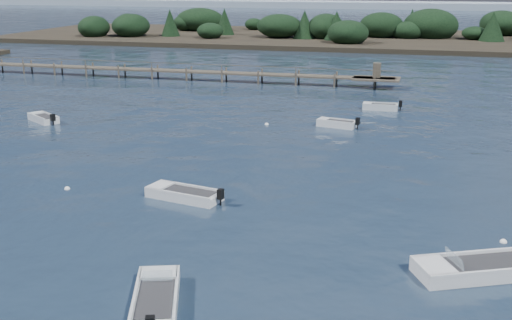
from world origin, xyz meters
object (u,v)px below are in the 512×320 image
(dinghy_mid_grey, at_px, (184,196))
(tender_far_white, at_px, (337,125))
(tender_far_grey_b, at_px, (380,108))
(jetty, at_px, (155,70))
(dinghy_near_olive, at_px, (156,301))
(dinghy_mid_white_a, at_px, (479,271))
(tender_far_grey, at_px, (43,120))

(dinghy_mid_grey, distance_m, tender_far_white, 20.12)
(tender_far_grey_b, height_order, jetty, jetty)
(dinghy_near_olive, height_order, dinghy_mid_white_a, dinghy_mid_white_a)
(tender_far_grey_b, bearing_deg, dinghy_near_olive, -97.77)
(dinghy_mid_grey, distance_m, tender_far_grey, 23.60)
(dinghy_mid_grey, xyz_separation_m, tender_far_grey, (-18.22, 15.00, 0.01))
(dinghy_mid_white_a, distance_m, jetty, 55.74)
(dinghy_mid_white_a, relative_size, tender_far_white, 1.58)
(tender_far_grey_b, distance_m, dinghy_mid_white_a, 33.35)
(tender_far_grey_b, distance_m, tender_far_white, 8.31)
(tender_far_grey, height_order, tender_far_white, tender_far_grey)
(dinghy_mid_grey, height_order, jetty, jetty)
(tender_far_grey, bearing_deg, dinghy_mid_grey, -39.47)
(dinghy_mid_white_a, bearing_deg, tender_far_white, 110.35)
(dinghy_near_olive, distance_m, tender_far_grey_b, 38.70)
(tender_far_grey, xyz_separation_m, tender_far_white, (23.80, 4.32, -0.00))
(dinghy_near_olive, relative_size, tender_far_white, 1.35)
(dinghy_mid_grey, relative_size, dinghy_near_olive, 0.98)
(dinghy_mid_grey, relative_size, dinghy_mid_white_a, 0.83)
(dinghy_near_olive, bearing_deg, dinghy_mid_grey, 106.00)
(tender_far_grey, bearing_deg, dinghy_mid_white_a, -31.94)
(dinghy_mid_white_a, height_order, jetty, jetty)
(dinghy_mid_white_a, distance_m, tender_far_white, 26.58)
(dinghy_near_olive, xyz_separation_m, tender_far_white, (2.37, 30.54, 0.02))
(dinghy_mid_white_a, bearing_deg, jetty, 126.92)
(dinghy_mid_white_a, bearing_deg, tender_far_grey, 148.06)
(dinghy_near_olive, bearing_deg, tender_far_white, 85.56)
(dinghy_mid_white_a, height_order, tender_far_white, dinghy_mid_white_a)
(dinghy_mid_grey, xyz_separation_m, tender_far_white, (5.59, 19.33, 0.01))
(dinghy_mid_grey, xyz_separation_m, dinghy_mid_white_a, (14.83, -5.60, 0.02))
(dinghy_mid_grey, distance_m, tender_far_grey_b, 28.41)
(dinghy_mid_grey, height_order, dinghy_mid_white_a, dinghy_mid_white_a)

